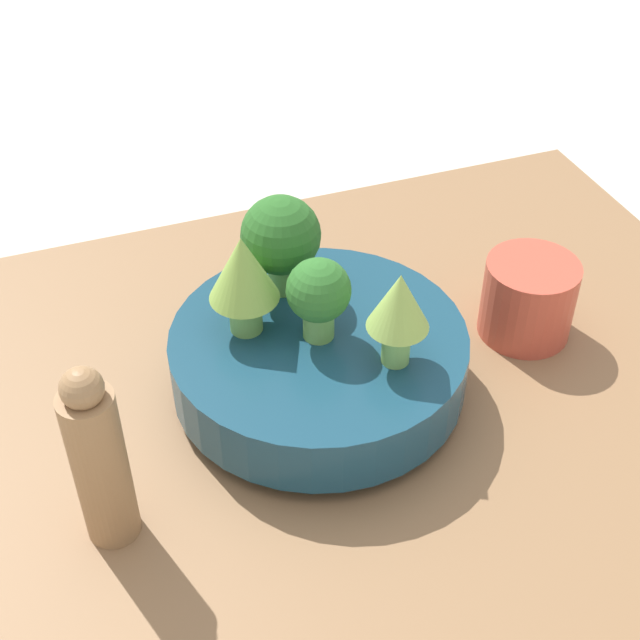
# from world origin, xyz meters

# --- Properties ---
(ground_plane) EXTENTS (6.00, 6.00, 0.00)m
(ground_plane) POSITION_xyz_m (0.00, 0.00, 0.00)
(ground_plane) COLOR beige
(table) EXTENTS (0.91, 0.63, 0.03)m
(table) POSITION_xyz_m (0.00, 0.00, 0.02)
(table) COLOR olive
(table) RESTS_ON ground_plane
(bowl) EXTENTS (0.26, 0.26, 0.07)m
(bowl) POSITION_xyz_m (0.01, -0.00, 0.07)
(bowl) COLOR navy
(bowl) RESTS_ON table
(broccoli_floret_center) EXTENTS (0.06, 0.06, 0.08)m
(broccoli_floret_center) POSITION_xyz_m (0.01, -0.00, 0.14)
(broccoli_floret_center) COLOR #6BA34C
(broccoli_floret_center) RESTS_ON bowl
(romanesco_piece_near) EXTENTS (0.05, 0.05, 0.09)m
(romanesco_piece_near) POSITION_xyz_m (0.06, -0.05, 0.16)
(romanesco_piece_near) COLOR #7AB256
(romanesco_piece_near) RESTS_ON bowl
(broccoli_floret_back) EXTENTS (0.07, 0.07, 0.10)m
(broccoli_floret_back) POSITION_xyz_m (0.00, 0.07, 0.16)
(broccoli_floret_back) COLOR #6BA34C
(broccoli_floret_back) RESTS_ON bowl
(romanesco_piece_far) EXTENTS (0.06, 0.06, 0.10)m
(romanesco_piece_far) POSITION_xyz_m (-0.05, 0.03, 0.16)
(romanesco_piece_far) COLOR #6BA34C
(romanesco_piece_far) RESTS_ON bowl
(cup) EXTENTS (0.09, 0.09, 0.08)m
(cup) POSITION_xyz_m (0.23, 0.01, 0.07)
(cup) COLOR #C64C38
(cup) RESTS_ON table
(pepper_mill) EXTENTS (0.04, 0.04, 0.17)m
(pepper_mill) POSITION_xyz_m (-0.19, -0.09, 0.11)
(pepper_mill) COLOR #997047
(pepper_mill) RESTS_ON table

